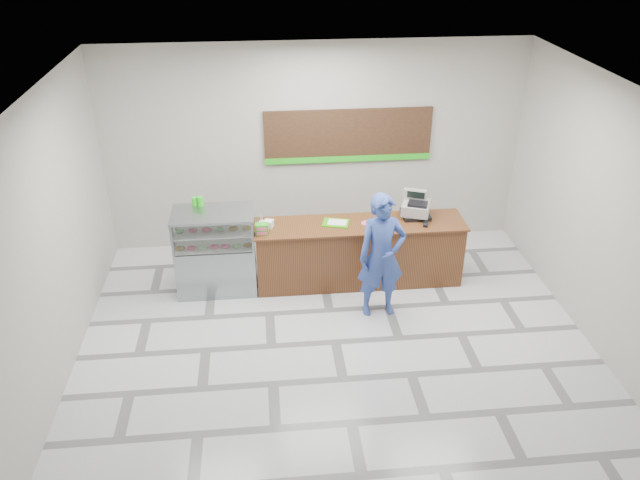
{
  "coord_description": "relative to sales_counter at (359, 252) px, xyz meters",
  "views": [
    {
      "loc": [
        -0.91,
        -6.84,
        5.41
      ],
      "look_at": [
        -0.13,
        0.9,
        1.13
      ],
      "focal_mm": 35.0,
      "sensor_mm": 36.0,
      "label": 1
    }
  ],
  "objects": [
    {
      "name": "napkin_box",
      "position": [
        -1.39,
        0.02,
        0.57
      ],
      "size": [
        0.17,
        0.17,
        0.11
      ],
      "primitive_type": "cube",
      "rotation": [
        0.0,
        0.0,
        -0.35
      ],
      "color": "white",
      "rests_on": "sales_counter"
    },
    {
      "name": "floor",
      "position": [
        -0.55,
        -1.55,
        -0.52
      ],
      "size": [
        7.0,
        7.0,
        0.0
      ],
      "primitive_type": "plane",
      "color": "silver",
      "rests_on": "ground"
    },
    {
      "name": "card_terminal",
      "position": [
        0.99,
        -0.16,
        0.53
      ],
      "size": [
        0.11,
        0.16,
        0.04
      ],
      "primitive_type": "cube",
      "rotation": [
        0.0,
        0.0,
        -0.31
      ],
      "color": "black",
      "rests_on": "sales_counter"
    },
    {
      "name": "ceiling",
      "position": [
        -0.55,
        -1.55,
        2.98
      ],
      "size": [
        7.0,
        7.0,
        0.0
      ],
      "primitive_type": "plane",
      "rotation": [
        3.14,
        0.0,
        0.0
      ],
      "color": "silver",
      "rests_on": "back_wall"
    },
    {
      "name": "green_cup_right",
      "position": [
        -2.4,
        0.24,
        0.89
      ],
      "size": [
        0.1,
        0.1,
        0.15
      ],
      "primitive_type": "cylinder",
      "color": "green",
      "rests_on": "display_case"
    },
    {
      "name": "display_case",
      "position": [
        -2.22,
        -0.0,
        0.16
      ],
      "size": [
        1.22,
        0.72,
        1.33
      ],
      "color": "gray",
      "rests_on": "floor"
    },
    {
      "name": "donut_decal",
      "position": [
        0.11,
        0.0,
        0.52
      ],
      "size": [
        0.17,
        0.17,
        0.0
      ],
      "primitive_type": "cylinder",
      "color": "#E25676",
      "rests_on": "sales_counter"
    },
    {
      "name": "sales_counter",
      "position": [
        0.0,
        0.0,
        0.0
      ],
      "size": [
        3.26,
        0.76,
        1.03
      ],
      "color": "brown",
      "rests_on": "floor"
    },
    {
      "name": "serving_tray",
      "position": [
        -0.36,
        0.04,
        0.52
      ],
      "size": [
        0.45,
        0.38,
        0.02
      ],
      "rotation": [
        0.0,
        0.0,
        -0.26
      ],
      "color": "#3BB20A",
      "rests_on": "sales_counter"
    },
    {
      "name": "customer",
      "position": [
        0.18,
        -0.87,
        0.43
      ],
      "size": [
        0.72,
        0.5,
        1.89
      ],
      "primitive_type": "imported",
      "rotation": [
        0.0,
        0.0,
        0.07
      ],
      "color": "#304899",
      "rests_on": "floor"
    },
    {
      "name": "cash_register",
      "position": [
        0.91,
        0.18,
        0.66
      ],
      "size": [
        0.55,
        0.56,
        0.4
      ],
      "rotation": [
        0.0,
        0.0,
        -0.36
      ],
      "color": "black",
      "rests_on": "sales_counter"
    },
    {
      "name": "menu_board",
      "position": [
        -0.0,
        1.41,
        1.42
      ],
      "size": [
        2.8,
        0.06,
        0.9
      ],
      "color": "black",
      "rests_on": "back_wall"
    },
    {
      "name": "back_wall",
      "position": [
        -0.55,
        1.45,
        1.23
      ],
      "size": [
        7.0,
        0.0,
        7.0
      ],
      "primitive_type": "plane",
      "rotation": [
        1.57,
        0.0,
        0.0
      ],
      "color": "#B1ADA3",
      "rests_on": "floor"
    },
    {
      "name": "promo_box",
      "position": [
        -1.5,
        -0.19,
        0.6
      ],
      "size": [
        0.19,
        0.13,
        0.17
      ],
      "primitive_type": "cube",
      "rotation": [
        0.0,
        0.0,
        -0.02
      ],
      "color": "green",
      "rests_on": "sales_counter"
    },
    {
      "name": "straw_cup",
      "position": [
        -1.5,
        0.0,
        0.57
      ],
      "size": [
        0.08,
        0.08,
        0.12
      ],
      "primitive_type": "cylinder",
      "color": "silver",
      "rests_on": "sales_counter"
    },
    {
      "name": "green_cup_left",
      "position": [
        -2.49,
        0.27,
        0.88
      ],
      "size": [
        0.09,
        0.09,
        0.13
      ],
      "primitive_type": "cylinder",
      "color": "green",
      "rests_on": "display_case"
    }
  ]
}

